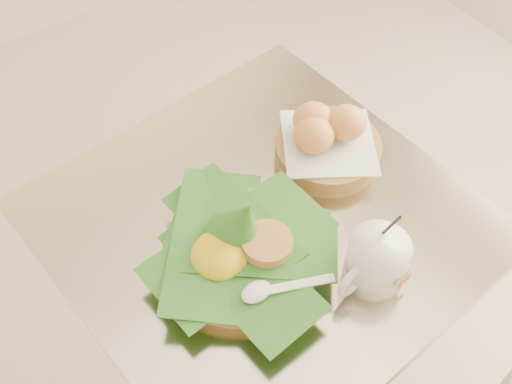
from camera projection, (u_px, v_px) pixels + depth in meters
cafe_table at (262, 282)px, 1.33m from camera, size 0.76×0.76×0.75m
rice_basket at (240, 247)px, 1.06m from camera, size 0.32×0.32×0.16m
bread_basket at (326, 141)px, 1.21m from camera, size 0.24×0.24×0.11m
coffee_mug at (375, 261)px, 1.04m from camera, size 0.14×0.11×0.18m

